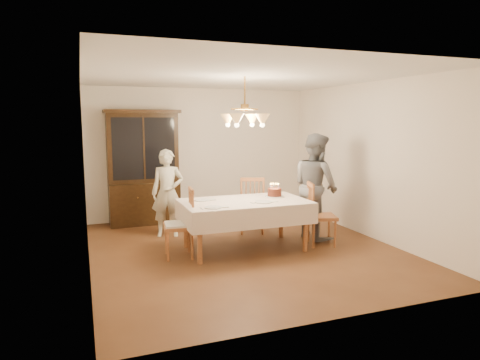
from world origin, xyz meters
name	(u,v)px	position (x,y,z in m)	size (l,w,h in m)	color
ground	(245,249)	(0.00, 0.00, 0.00)	(5.00, 5.00, 0.00)	#502C16
room_shell	(245,146)	(0.00, 0.00, 1.58)	(5.00, 5.00, 5.00)	white
dining_table	(245,206)	(0.00, 0.00, 0.68)	(1.90, 1.10, 0.76)	brown
china_hutch	(143,170)	(-1.20, 2.25, 1.04)	(1.38, 0.54, 2.16)	black
chair_far_side	(252,208)	(0.48, 0.90, 0.44)	(0.56, 0.55, 1.00)	brown
chair_left_end	(179,226)	(-1.01, -0.01, 0.45)	(0.47, 0.49, 1.00)	brown
chair_right_end	(321,217)	(1.23, -0.18, 0.44)	(0.53, 0.54, 1.00)	brown
elderly_woman	(168,193)	(-0.94, 1.19, 0.74)	(0.54, 0.36, 1.49)	beige
adult_in_grey	(315,186)	(1.36, 0.24, 0.88)	(0.85, 0.67, 1.76)	slate
birthday_cake	(274,193)	(0.57, 0.15, 0.82)	(0.30, 0.30, 0.22)	white
place_setting_near_left	(214,207)	(-0.59, -0.35, 0.77)	(0.39, 0.24, 0.02)	white
place_setting_near_right	(264,202)	(0.22, -0.22, 0.77)	(0.41, 0.26, 0.02)	white
place_setting_far_left	(203,200)	(-0.59, 0.24, 0.77)	(0.38, 0.23, 0.02)	white
chandelier	(245,120)	(0.00, 0.00, 1.98)	(0.62, 0.62, 0.73)	#BF8C3F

